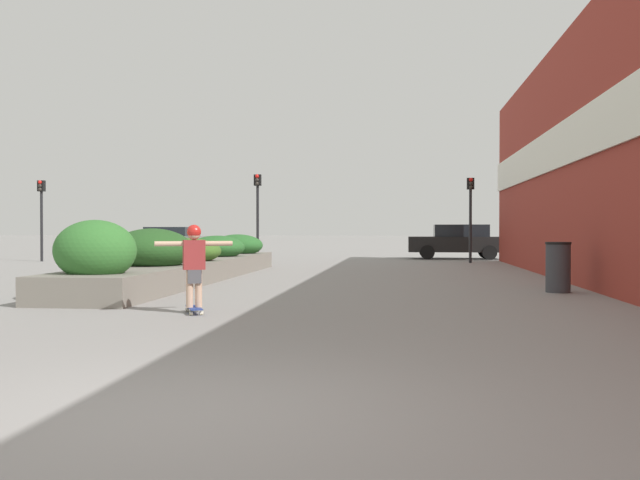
{
  "coord_description": "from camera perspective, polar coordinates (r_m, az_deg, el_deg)",
  "views": [
    {
      "loc": [
        1.55,
        -4.92,
        1.33
      ],
      "look_at": [
        -0.79,
        15.24,
        1.02
      ],
      "focal_mm": 40.0,
      "sensor_mm": 36.0,
      "label": 1
    }
  ],
  "objects": [
    {
      "name": "traffic_light_right",
      "position": [
        28.65,
        11.95,
        2.78
      ],
      "size": [
        0.28,
        0.3,
        3.35
      ],
      "color": "black",
      "rests_on": "ground_plane"
    },
    {
      "name": "traffic_light_left",
      "position": [
        28.93,
        -5.02,
        3.01
      ],
      "size": [
        0.28,
        0.3,
        3.54
      ],
      "color": "black",
      "rests_on": "ground_plane"
    },
    {
      "name": "car_center_left",
      "position": [
        32.44,
        10.98,
        -0.08
      ],
      "size": [
        4.31,
        1.87,
        1.54
      ],
      "rotation": [
        0.0,
        0.0,
        1.57
      ],
      "color": "black",
      "rests_on": "ground_plane"
    },
    {
      "name": "ground_plane",
      "position": [
        5.32,
        -10.88,
        -13.57
      ],
      "size": [
        300.0,
        300.0,
        0.0
      ],
      "primitive_type": "plane",
      "color": "gray"
    },
    {
      "name": "traffic_light_far_left",
      "position": [
        31.59,
        -21.4,
        2.55
      ],
      "size": [
        0.28,
        0.3,
        3.34
      ],
      "color": "black",
      "rests_on": "ground_plane"
    },
    {
      "name": "building_wall_right",
      "position": [
        15.21,
        23.29,
        7.63
      ],
      "size": [
        0.67,
        32.21,
        6.27
      ],
      "color": "maroon",
      "rests_on": "ground_plane"
    },
    {
      "name": "planter_box",
      "position": [
        18.66,
        -10.68,
        -1.61
      ],
      "size": [
        1.89,
        13.52,
        1.5
      ],
      "color": "slate",
      "rests_on": "ground_plane"
    },
    {
      "name": "trash_bin",
      "position": [
        15.77,
        18.51,
        -2.07
      ],
      "size": [
        0.53,
        0.53,
        1.06
      ],
      "color": "#38383D",
      "rests_on": "ground_plane"
    },
    {
      "name": "car_leftmost",
      "position": [
        38.3,
        -12.18,
        -0.0
      ],
      "size": [
        4.06,
        1.88,
        1.45
      ],
      "rotation": [
        0.0,
        0.0,
        1.57
      ],
      "color": "slate",
      "rests_on": "ground_plane"
    },
    {
      "name": "skateboarder",
      "position": [
        11.38,
        -10.05,
        -1.37
      ],
      "size": [
        1.14,
        0.57,
        1.3
      ],
      "rotation": [
        0.0,
        0.0,
        0.42
      ],
      "color": "tan",
      "rests_on": "skateboard"
    },
    {
      "name": "skateboard",
      "position": [
        11.44,
        -10.04,
        -5.45
      ],
      "size": [
        0.47,
        0.74,
        0.1
      ],
      "rotation": [
        0.0,
        0.0,
        0.42
      ],
      "color": "navy",
      "rests_on": "ground_plane"
    }
  ]
}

